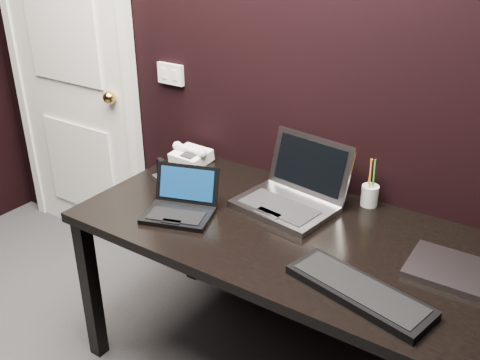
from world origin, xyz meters
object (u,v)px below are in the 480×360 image
Objects in this scene: ext_keyboard at (359,291)px; pen_cup at (370,195)px; door at (70,69)px; desk at (296,249)px; mobile_phone at (160,172)px; netbook at (181,206)px; silver_laptop at (291,195)px; desk_phone at (191,155)px; closed_laptop at (458,272)px.

ext_keyboard is 2.40× the size of pen_cup.
desk is (1.65, -0.38, -0.38)m from door.
pen_cup reaches higher than mobile_phone.
desk is at bearing -4.44° from mobile_phone.
door reaches higher than netbook.
silver_laptop is at bearing 42.10° from netbook.
netbook is 0.77× the size of silver_laptop.
mobile_phone is at bearing 165.20° from ext_keyboard.
ext_keyboard is 2.41× the size of desk_phone.
desk is 0.24m from silver_laptop.
pen_cup is (-0.42, 0.29, 0.04)m from closed_laptop.
door is 5.08× the size of silver_laptop.
desk is 5.26× the size of netbook.
netbook is 1.59× the size of desk_phone.
closed_laptop is 0.52m from pen_cup.
door is at bearing 156.97° from netbook.
pen_cup is at bearing 145.32° from closed_laptop.
closed_laptop is (1.02, 0.19, -0.02)m from netbook.
mobile_phone is at bearing 145.07° from netbook.
door is 1.81m from pen_cup.
netbook is 0.79m from ext_keyboard.
door is at bearing 163.22° from ext_keyboard.
pen_cup is at bearing 108.67° from ext_keyboard.
desk_phone is at bearing 159.02° from desk.
ext_keyboard is at bearing -33.48° from desk.
mobile_phone is 0.92m from pen_cup.
desk is 0.42m from ext_keyboard.
door reaches higher than desk.
mobile_phone is at bearing -89.12° from desk_phone.
desk_phone is (0.92, -0.10, -0.27)m from door.
netbook is at bearing -137.90° from silver_laptop.
ext_keyboard is (0.46, -0.39, -0.03)m from silver_laptop.
silver_laptop reaches higher than mobile_phone.
closed_laptop is (2.22, -0.32, -0.29)m from door.
door is 2.10m from ext_keyboard.
pen_cup is (0.59, 0.48, 0.01)m from netbook.
desk is 4.03× the size of silver_laptop.
desk_phone reaches higher than closed_laptop.
netbook reaches higher than desk_phone.
ext_keyboard is at bearing -6.48° from netbook.
netbook is 0.33m from mobile_phone.
door is 2.26m from closed_laptop.
silver_laptop is at bearing 139.47° from ext_keyboard.
door is 1.26× the size of desk.
door is 0.97m from desk_phone.
silver_laptop is at bearing 10.20° from mobile_phone.
mobile_phone is at bearing -169.80° from silver_laptop.
mobile_phone is at bearing 179.94° from closed_laptop.
desk_phone is 2.10× the size of mobile_phone.
desk_phone is at bearing 90.88° from mobile_phone.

